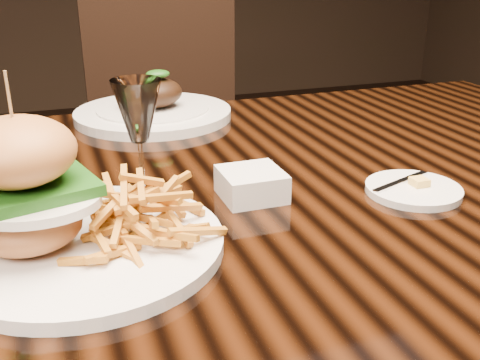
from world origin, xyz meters
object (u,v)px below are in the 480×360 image
object	(u,v)px
burger_plate	(74,210)
far_dish	(153,109)
dining_table	(219,230)
wine_glass	(138,116)
chair_far	(171,137)

from	to	relation	value
burger_plate	far_dish	world-z (taller)	burger_plate
dining_table	burger_plate	size ratio (longest dim) A/B	5.34
dining_table	wine_glass	bearing A→B (deg)	-156.35
wine_glass	chair_far	xyz separation A→B (m)	(0.24, 0.94, -0.33)
burger_plate	chair_far	bearing A→B (deg)	69.19
dining_table	far_dish	distance (m)	0.37
wine_glass	dining_table	bearing A→B (deg)	23.65
dining_table	wine_glass	world-z (taller)	wine_glass
burger_plate	wine_glass	world-z (taller)	burger_plate
wine_glass	far_dish	bearing A→B (deg)	77.14
burger_plate	chair_far	world-z (taller)	same
dining_table	far_dish	size ratio (longest dim) A/B	5.22
wine_glass	far_dish	distance (m)	0.43
dining_table	chair_far	xyz separation A→B (m)	(0.13, 0.89, -0.13)
burger_plate	wine_glass	size ratio (longest dim) A/B	1.82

